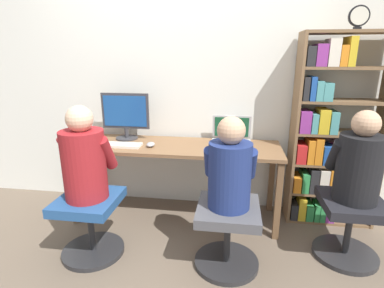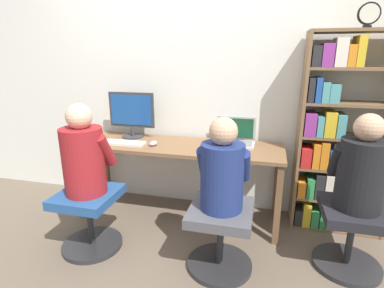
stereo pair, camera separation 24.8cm
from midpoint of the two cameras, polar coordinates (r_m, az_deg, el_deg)
name	(u,v)px [view 1 (the left image)]	position (r m, az deg, el deg)	size (l,w,h in m)	color
ground_plane	(170,232)	(2.76, -6.81, -16.35)	(14.00, 14.00, 0.00)	brown
wall_back	(182,76)	(2.95, -4.43, 12.72)	(10.00, 0.05, 2.60)	silver
desk	(176,153)	(2.74, -5.72, -1.78)	(1.88, 0.57, 0.72)	brown
desktop_monitor	(125,116)	(2.95, -14.94, 5.19)	(0.46, 0.21, 0.44)	#333338
laptop	(231,137)	(2.76, 4.94, 1.22)	(0.36, 0.27, 0.24)	#B7B7BC
keyboard	(120,145)	(2.77, -16.11, -0.18)	(0.38, 0.14, 0.03)	silver
computer_mouse_by_keyboard	(151,145)	(2.69, -10.53, -0.13)	(0.07, 0.10, 0.04)	#99999E
office_chair_left	(90,220)	(2.51, -21.59, -13.45)	(0.47, 0.47, 0.48)	#262628
office_chair_right	(227,230)	(2.23, 3.51, -16.20)	(0.47, 0.47, 0.48)	#262628
person_at_monitor	(84,159)	(2.32, -22.79, -2.73)	(0.38, 0.34, 0.69)	maroon
person_at_laptop	(230,169)	(2.02, 3.75, -4.81)	(0.36, 0.31, 0.64)	navy
bookshelf	(327,137)	(2.83, 22.08, 1.13)	(0.75, 0.29, 1.68)	brown
desk_clock	(359,17)	(2.72, 26.83, 20.86)	(0.15, 0.03, 0.17)	black
office_chair_side	(349,223)	(2.54, 25.32, -13.53)	(0.47, 0.47, 0.48)	#262628
person_near_shelf	(359,163)	(2.36, 26.69, -3.25)	(0.38, 0.33, 0.66)	black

